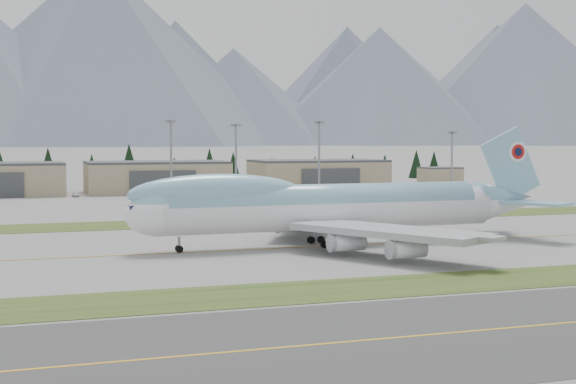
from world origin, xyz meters
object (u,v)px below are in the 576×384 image
object	(u,v)px
hangar_center	(157,177)
service_vehicle_b	(273,194)
boeing_747_freighter	(327,206)
service_vehicle_c	(360,193)
service_vehicle_a	(76,197)
hangar_right	(318,174)

from	to	relation	value
hangar_center	service_vehicle_b	bearing A→B (deg)	-29.03
boeing_747_freighter	service_vehicle_c	bearing A→B (deg)	63.08
hangar_center	service_vehicle_a	bearing A→B (deg)	-150.97
hangar_center	service_vehicle_a	size ratio (longest dim) A/B	13.23
service_vehicle_b	hangar_right	bearing A→B (deg)	-30.11
hangar_right	service_vehicle_a	distance (m)	90.01
service_vehicle_b	boeing_747_freighter	bearing A→B (deg)	-173.29
boeing_747_freighter	hangar_right	distance (m)	158.59
boeing_747_freighter	hangar_center	distance (m)	149.16
service_vehicle_a	service_vehicle_b	xyz separation A→B (m)	(64.54, -4.25, 0.00)
boeing_747_freighter	hangar_right	bearing A→B (deg)	69.07
boeing_747_freighter	service_vehicle_c	distance (m)	137.85
hangar_center	service_vehicle_c	distance (m)	70.96
hangar_right	service_vehicle_c	size ratio (longest dim) A/B	11.27
hangar_center	service_vehicle_b	size ratio (longest dim) A/B	13.83
hangar_center	service_vehicle_a	world-z (taller)	hangar_center
boeing_747_freighter	service_vehicle_c	xyz separation A→B (m)	(60.27, 123.78, -6.92)
boeing_747_freighter	hangar_right	xyz separation A→B (m)	(54.18, 149.04, -1.53)
hangar_center	hangar_right	world-z (taller)	same
boeing_747_freighter	service_vehicle_a	bearing A→B (deg)	103.47
service_vehicle_b	service_vehicle_a	bearing A→B (deg)	106.15
service_vehicle_a	service_vehicle_b	distance (m)	64.68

